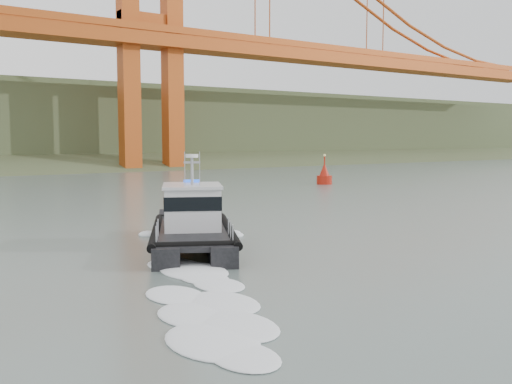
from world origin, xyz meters
TOP-DOWN VIEW (x-y plane):
  - ground at (0.00, 0.00)m, footprint 400.00×400.00m
  - patrol_boat at (-4.79, 7.77)m, footprint 7.59×10.51m
  - nav_buoy at (26.75, 34.78)m, footprint 1.83×1.83m

SIDE VIEW (x-z plane):
  - ground at x=0.00m, z-range 0.00..0.00m
  - nav_buoy at x=26.75m, z-range -0.90..2.91m
  - patrol_boat at x=-4.79m, z-range -1.20..3.62m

